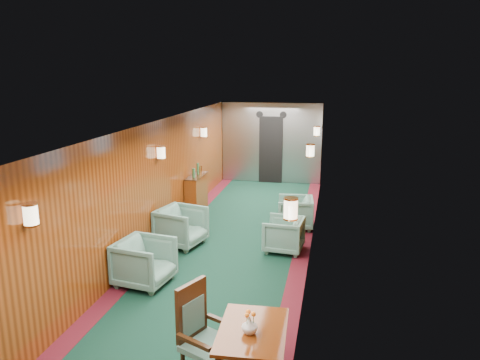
% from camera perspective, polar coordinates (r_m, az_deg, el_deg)
% --- Properties ---
extents(room, '(12.00, 12.10, 2.40)m').
position_cam_1_polar(room, '(8.28, -1.71, 1.32)').
color(room, '#0D2F21').
rests_on(room, ground).
extents(bulkhead, '(2.98, 0.17, 2.39)m').
position_cam_1_polar(bulkhead, '(14.08, 3.82, 4.48)').
color(bulkhead, '#A1A4A8').
rests_on(bulkhead, ground).
extents(windows_right, '(0.02, 8.60, 0.80)m').
position_cam_1_polar(windows_right, '(8.36, 8.68, -0.01)').
color(windows_right, '#A4A7AB').
rests_on(windows_right, ground).
extents(wall_sconces, '(2.97, 7.97, 0.25)m').
position_cam_1_polar(wall_sconces, '(8.79, -0.87, 3.06)').
color(wall_sconces, '#FDEEC5').
rests_on(wall_sconces, ground).
extents(dining_table, '(0.74, 1.03, 0.75)m').
position_cam_1_polar(dining_table, '(5.14, 1.55, -18.87)').
color(dining_table, '#6B2F0E').
rests_on(dining_table, ground).
extents(side_chair, '(0.67, 0.68, 1.15)m').
position_cam_1_polar(side_chair, '(5.29, -4.74, -17.91)').
color(side_chair, '#204B44').
rests_on(side_chair, ground).
extents(credenza, '(0.31, 1.00, 1.17)m').
position_cam_1_polar(credenza, '(11.29, -5.33, -1.57)').
color(credenza, '#6B2F0E').
rests_on(credenza, ground).
extents(flower_vase, '(0.22, 0.22, 0.17)m').
position_cam_1_polar(flower_vase, '(4.97, 1.17, -17.32)').
color(flower_vase, silver).
rests_on(flower_vase, dining_table).
extents(armchair_left_near, '(0.93, 0.91, 0.74)m').
position_cam_1_polar(armchair_left_near, '(7.70, -11.55, -9.79)').
color(armchair_left_near, '#204B44').
rests_on(armchair_left_near, ground).
extents(armchair_left_far, '(1.01, 0.99, 0.76)m').
position_cam_1_polar(armchair_left_far, '(9.20, -7.17, -5.66)').
color(armchair_left_far, '#204B44').
rests_on(armchair_left_far, ground).
extents(armchair_right_near, '(0.78, 0.76, 0.65)m').
position_cam_1_polar(armchair_right_near, '(8.90, 5.33, -6.64)').
color(armchair_right_near, '#204B44').
rests_on(armchair_right_near, ground).
extents(armchair_right_far, '(0.82, 0.80, 0.69)m').
position_cam_1_polar(armchair_right_far, '(10.18, 6.72, -3.96)').
color(armchair_right_far, '#204B44').
rests_on(armchair_right_far, ground).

